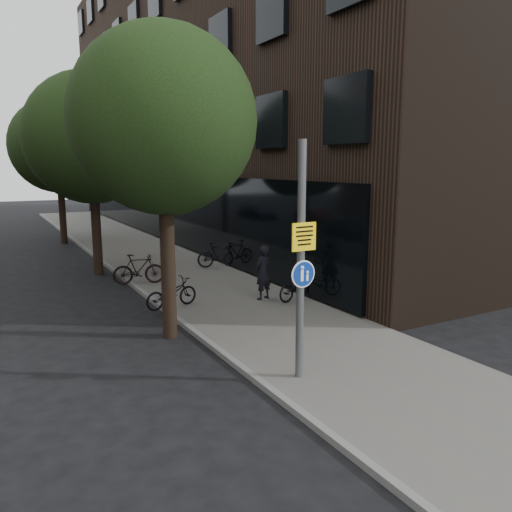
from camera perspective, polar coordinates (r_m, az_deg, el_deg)
ground at (r=10.53m, az=12.92°, el=-13.90°), size 120.00×120.00×0.00m
sidewalk at (r=18.85m, az=-7.13°, el=-2.67°), size 4.50×60.00×0.12m
curb_edge at (r=18.16m, az=-13.74°, el=-3.38°), size 0.15×60.00×0.13m
building_right_dark_brick at (r=33.07m, az=-1.69°, el=18.55°), size 12.00×40.00×18.00m
street_tree_near at (r=12.41m, az=-10.41°, el=14.01°), size 4.40×4.40×7.50m
street_tree_mid at (r=20.62m, az=-18.18°, el=12.16°), size 5.00×5.00×7.80m
street_tree_far at (r=29.50m, az=-21.59°, el=11.25°), size 5.00×5.00×7.80m
signpost at (r=9.59m, az=5.13°, el=-0.63°), size 0.54×0.15×4.63m
pedestrian at (r=15.57m, az=0.81°, el=-1.90°), size 0.72×0.59×1.71m
parked_bike_facade_near at (r=15.67m, az=4.98°, el=-3.40°), size 1.79×0.92×0.90m
parked_bike_facade_far at (r=20.62m, az=-4.33°, el=0.17°), size 1.82×0.87×1.05m
parked_bike_curb_near at (r=14.96m, az=-9.64°, el=-4.19°), size 1.76×0.91×0.88m
parked_bike_curb_far at (r=18.12m, az=-13.25°, el=-1.47°), size 1.85×0.95×1.07m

